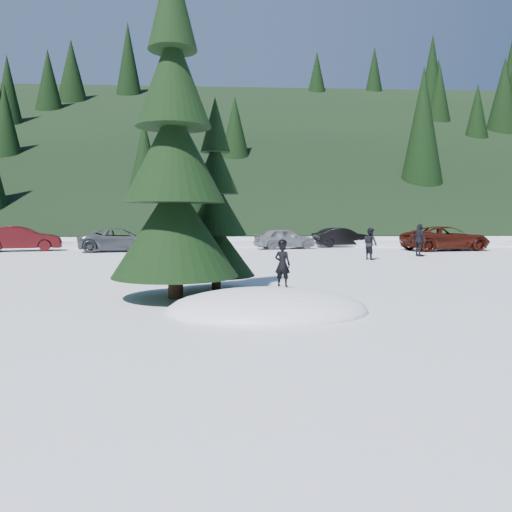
{
  "coord_description": "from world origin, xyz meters",
  "views": [
    {
      "loc": [
        -0.89,
        -10.87,
        2.08
      ],
      "look_at": [
        -0.17,
        1.4,
        1.1
      ],
      "focal_mm": 35.0,
      "sensor_mm": 36.0,
      "label": 1
    }
  ],
  "objects": [
    {
      "name": "forest_hillside",
      "position": [
        0.0,
        54.0,
        12.5
      ],
      "size": [
        200.0,
        60.0,
        25.0
      ],
      "primitive_type": null,
      "color": "black",
      "rests_on": "ground"
    },
    {
      "name": "car_5",
      "position": [
        6.88,
        22.41,
        0.65
      ],
      "size": [
        4.14,
        2.22,
        1.3
      ],
      "primitive_type": "imported",
      "rotation": [
        0.0,
        0.0,
        1.8
      ],
      "color": "black",
      "rests_on": "ground"
    },
    {
      "name": "snow_mound",
      "position": [
        0.0,
        0.0,
        0.0
      ],
      "size": [
        4.48,
        3.52,
        0.96
      ],
      "primitive_type": "ellipsoid",
      "color": "white",
      "rests_on": "ground"
    },
    {
      "name": "car_3",
      "position": [
        -2.98,
        18.04,
        0.63
      ],
      "size": [
        4.42,
        1.97,
        1.26
      ],
      "primitive_type": "imported",
      "rotation": [
        0.0,
        0.0,
        1.52
      ],
      "color": "black",
      "rests_on": "ground"
    },
    {
      "name": "spruce_short",
      "position": [
        -1.2,
        3.2,
        2.1
      ],
      "size": [
        2.2,
        2.2,
        5.37
      ],
      "color": "black",
      "rests_on": "ground"
    },
    {
      "name": "spruce_tall",
      "position": [
        -2.2,
        1.8,
        3.32
      ],
      "size": [
        3.2,
        3.2,
        8.6
      ],
      "color": "black",
      "rests_on": "ground"
    },
    {
      "name": "car_4",
      "position": [
        2.8,
        20.76,
        0.66
      ],
      "size": [
        4.14,
        2.41,
        1.32
      ],
      "primitive_type": "imported",
      "rotation": [
        0.0,
        0.0,
        1.8
      ],
      "color": "gray",
      "rests_on": "ground"
    },
    {
      "name": "ground",
      "position": [
        0.0,
        0.0,
        0.0
      ],
      "size": [
        200.0,
        200.0,
        0.0
      ],
      "primitive_type": "plane",
      "color": "white",
      "rests_on": "ground"
    },
    {
      "name": "car_1",
      "position": [
        -13.14,
        19.62,
        0.74
      ],
      "size": [
        4.77,
        2.89,
        1.48
      ],
      "primitive_type": "imported",
      "rotation": [
        0.0,
        0.0,
        1.89
      ],
      "color": "#3F0B0D",
      "rests_on": "ground"
    },
    {
      "name": "car_2",
      "position": [
        -7.14,
        19.02,
        0.68
      ],
      "size": [
        5.25,
        3.16,
        1.36
      ],
      "primitive_type": "imported",
      "rotation": [
        0.0,
        0.0,
        1.76
      ],
      "color": "#484B4F",
      "rests_on": "ground"
    },
    {
      "name": "adult_0",
      "position": [
        5.98,
        12.63,
        0.77
      ],
      "size": [
        0.82,
        0.91,
        1.53
      ],
      "primitive_type": "imported",
      "rotation": [
        0.0,
        0.0,
        1.97
      ],
      "color": "black",
      "rests_on": "ground"
    },
    {
      "name": "child_skier",
      "position": [
        0.37,
        0.4,
        0.98
      ],
      "size": [
        0.43,
        0.37,
        1.01
      ],
      "primitive_type": "imported",
      "rotation": [
        0.0,
        0.0,
        2.71
      ],
      "color": "black",
      "rests_on": "snow_mound"
    },
    {
      "name": "adult_1",
      "position": [
        9.05,
        14.31,
        0.84
      ],
      "size": [
        0.64,
        1.06,
        1.69
      ],
      "primitive_type": "imported",
      "rotation": [
        0.0,
        0.0,
        1.81
      ],
      "color": "black",
      "rests_on": "ground"
    },
    {
      "name": "car_6",
      "position": [
        12.39,
        18.67,
        0.73
      ],
      "size": [
        5.61,
        3.29,
        1.47
      ],
      "primitive_type": "imported",
      "rotation": [
        0.0,
        0.0,
        1.74
      ],
      "color": "#3D130B",
      "rests_on": "ground"
    }
  ]
}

